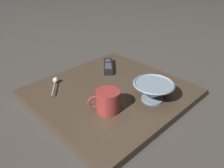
# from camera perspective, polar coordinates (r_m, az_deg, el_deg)

# --- Properties ---
(ground_plane) EXTENTS (6.00, 6.00, 0.00)m
(ground_plane) POSITION_cam_1_polar(r_m,az_deg,el_deg) (0.98, -0.28, -3.19)
(ground_plane) COLOR #47423D
(table) EXTENTS (0.62, 0.59, 0.03)m
(table) POSITION_cam_1_polar(r_m,az_deg,el_deg) (0.97, -0.28, -2.38)
(table) COLOR #4C3D2D
(table) RESTS_ON ground
(cereal_bowl) EXTENTS (0.16, 0.16, 0.08)m
(cereal_bowl) POSITION_cam_1_polar(r_m,az_deg,el_deg) (0.89, 10.54, -1.68)
(cereal_bowl) COLOR #8C9EAD
(cereal_bowl) RESTS_ON table
(coffee_mug) EXTENTS (0.11, 0.09, 0.08)m
(coffee_mug) POSITION_cam_1_polar(r_m,az_deg,el_deg) (0.82, -1.18, -4.41)
(coffee_mug) COLOR #A53833
(coffee_mug) RESTS_ON table
(teaspoon) EXTENTS (0.09, 0.11, 0.03)m
(teaspoon) POSITION_cam_1_polar(r_m,az_deg,el_deg) (1.03, -14.42, 0.68)
(teaspoon) COLOR silver
(teaspoon) RESTS_ON table
(tv_remote_near) EXTENTS (0.14, 0.15, 0.03)m
(tv_remote_near) POSITION_cam_1_polar(r_m,az_deg,el_deg) (1.14, -0.95, 4.64)
(tv_remote_near) COLOR black
(tv_remote_near) RESTS_ON table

